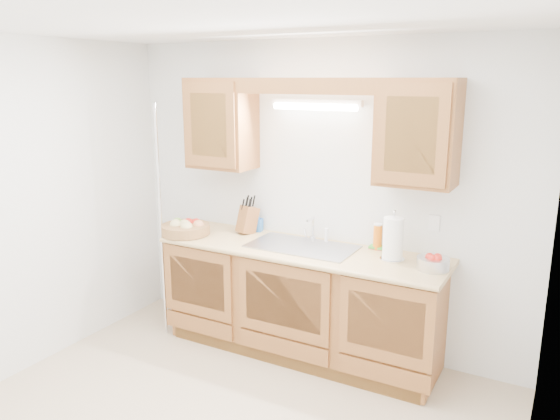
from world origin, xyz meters
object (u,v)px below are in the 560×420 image
Objects in this scene: fruit_basket at (186,228)px; knife_block at (248,219)px; apple_bowl at (433,263)px; paper_towel at (393,239)px.

knife_block is at bearing 33.81° from fruit_basket.
fruit_basket is 1.96× the size of apple_bowl.
paper_towel is 0.34m from apple_bowl.
fruit_basket is 1.47× the size of knife_block.
paper_towel is at bearing 167.13° from apple_bowl.
fruit_basket is 2.07m from apple_bowl.
knife_block reaches higher than fruit_basket.
apple_bowl is at bearing 14.27° from knife_block.
fruit_basket is 1.32× the size of paper_towel.
apple_bowl is at bearing -12.87° from paper_towel.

